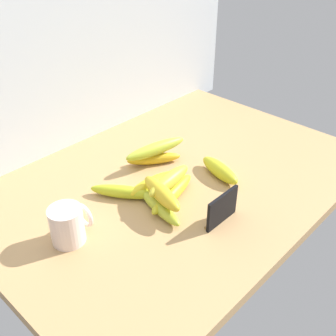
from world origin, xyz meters
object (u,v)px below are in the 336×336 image
object	(u,v)px
banana_6	(156,149)
coffee_mug	(68,225)
banana_1	(220,170)
banana_5	(159,207)
chalkboard_sign	(222,209)
banana_7	(162,193)
banana_3	(155,184)
banana_4	(154,159)
banana_0	(123,192)
banana_2	(172,193)
banana_8	(169,180)

from	to	relation	value
banana_6	coffee_mug	bearing A→B (deg)	-166.85
banana_1	banana_5	size ratio (longest dim) A/B	0.87
chalkboard_sign	banana_6	distance (cm)	31.64
banana_1	banana_7	world-z (taller)	banana_7
banana_3	banana_7	bearing A→B (deg)	-124.38
chalkboard_sign	banana_7	xyz separation A→B (cm)	(-7.04, 13.73, 1.69)
banana_4	banana_1	bearing A→B (deg)	-66.63
banana_0	banana_2	world-z (taller)	banana_2
chalkboard_sign	banana_4	distance (cm)	32.11
banana_5	banana_8	distance (cm)	7.62
coffee_mug	banana_0	xyz separation A→B (cm)	(19.49, 3.38, -2.82)
banana_0	banana_5	distance (cm)	11.75
banana_1	banana_8	bearing A→B (deg)	168.67
chalkboard_sign	banana_0	distance (cm)	27.29
coffee_mug	banana_2	distance (cm)	28.89
chalkboard_sign	banana_3	bearing A→B (deg)	95.18
banana_1	banana_2	size ratio (longest dim) A/B	0.77
banana_5	banana_7	bearing A→B (deg)	1.08
banana_4	banana_3	bearing A→B (deg)	-133.58
banana_0	banana_1	world-z (taller)	banana_1
banana_6	banana_7	size ratio (longest dim) A/B	1.27
chalkboard_sign	banana_2	distance (cm)	15.20
banana_3	banana_5	distance (cm)	9.63
banana_1	banana_7	xyz separation A→B (cm)	(-22.65, 1.32, 3.36)
banana_1	banana_5	distance (cm)	23.61
banana_6	banana_8	size ratio (longest dim) A/B	1.24
chalkboard_sign	coffee_mug	bearing A→B (deg)	143.53
coffee_mug	chalkboard_sign	bearing A→B (deg)	-36.47
chalkboard_sign	banana_5	xyz separation A→B (cm)	(-7.95, 13.72, -2.13)
banana_0	banana_4	size ratio (longest dim) A/B	1.10
banana_1	banana_4	distance (cm)	20.40
banana_4	banana_6	xyz separation A→B (cm)	(0.30, -0.51, 3.59)
banana_2	banana_4	distance (cm)	18.59
banana_4	banana_7	world-z (taller)	banana_7
coffee_mug	banana_6	xyz separation A→B (cm)	(37.43, 8.74, 0.67)
coffee_mug	banana_4	bearing A→B (deg)	13.99
coffee_mug	banana_1	xyz separation A→B (cm)	(45.22, -9.47, -2.42)
banana_8	banana_7	bearing A→B (deg)	-156.88
banana_7	banana_4	bearing A→B (deg)	50.08
banana_5	banana_7	world-z (taller)	banana_7
chalkboard_sign	banana_6	size ratio (longest dim) A/B	0.54
banana_2	banana_8	size ratio (longest dim) A/B	1.20
chalkboard_sign	banana_8	size ratio (longest dim) A/B	0.67
banana_6	banana_4	bearing A→B (deg)	119.96
banana_0	banana_3	xyz separation A→B (cm)	(8.20, -4.06, 0.42)
coffee_mug	banana_7	world-z (taller)	coffee_mug
banana_3	chalkboard_sign	bearing A→B (deg)	-84.82
coffee_mug	banana_3	world-z (taller)	coffee_mug
banana_7	banana_8	xyz separation A→B (cm)	(5.14, 2.19, 0.25)
chalkboard_sign	banana_8	distance (cm)	16.16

